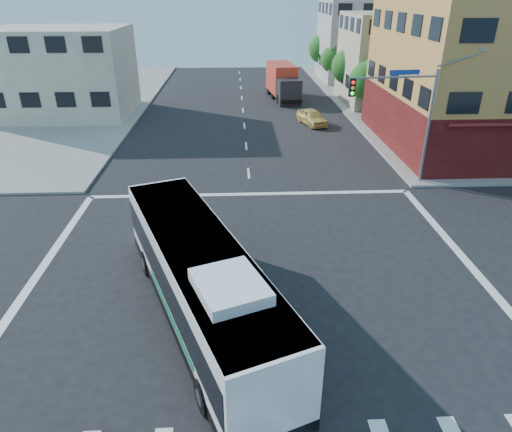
{
  "coord_description": "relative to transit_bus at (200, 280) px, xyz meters",
  "views": [
    {
      "loc": [
        -0.85,
        -15.66,
        11.0
      ],
      "look_at": [
        0.01,
        2.75,
        1.87
      ],
      "focal_mm": 32.0,
      "sensor_mm": 36.0,
      "label": 1
    }
  ],
  "objects": [
    {
      "name": "street_tree_b",
      "position": [
        14.09,
        38.01,
        1.98
      ],
      "size": [
        3.8,
        3.8,
        5.79
      ],
      "color": "#342512",
      "rests_on": "ground"
    },
    {
      "name": "street_tree_c",
      "position": [
        14.09,
        46.01,
        1.68
      ],
      "size": [
        3.4,
        3.4,
        5.29
      ],
      "color": "#342512",
      "rests_on": "ground"
    },
    {
      "name": "street_tree_a",
      "position": [
        14.09,
        30.01,
        1.81
      ],
      "size": [
        3.6,
        3.6,
        5.53
      ],
      "color": "#342512",
      "rests_on": "ground"
    },
    {
      "name": "street_tree_d",
      "position": [
        14.09,
        54.01,
        2.1
      ],
      "size": [
        4.0,
        4.0,
        6.03
      ],
      "color": "#342512",
      "rests_on": "ground"
    },
    {
      "name": "box_truck",
      "position": [
        6.8,
        38.29,
        0.01
      ],
      "size": [
        3.31,
        8.4,
        3.68
      ],
      "rotation": [
        0.0,
        0.0,
        0.12
      ],
      "color": "#232428",
      "rests_on": "ground"
    },
    {
      "name": "parked_car",
      "position": [
        8.37,
        27.21,
        -1.09
      ],
      "size": [
        2.72,
        4.33,
        1.38
      ],
      "primitive_type": "imported",
      "rotation": [
        0.0,
        0.0,
        0.29
      ],
      "color": "#DEBB5B",
      "rests_on": "ground"
    },
    {
      "name": "ground",
      "position": [
        2.19,
        2.08,
        -1.78
      ],
      "size": [
        120.0,
        120.0,
        0.0
      ],
      "primitive_type": "plane",
      "color": "black",
      "rests_on": "ground"
    },
    {
      "name": "building_west",
      "position": [
        -14.83,
        32.06,
        2.23
      ],
      "size": [
        12.06,
        10.06,
        8.0
      ],
      "color": "beige",
      "rests_on": "ground"
    },
    {
      "name": "signal_mast_ne",
      "position": [
        11.27,
        12.7,
        3.21
      ],
      "size": [
        7.91,
        1.13,
        8.07
      ],
      "color": "gray",
      "rests_on": "ground"
    },
    {
      "name": "building_east_far",
      "position": [
        19.17,
        50.06,
        3.23
      ],
      "size": [
        12.06,
        10.06,
        10.0
      ],
      "color": "#A8A8A3",
      "rests_on": "ground"
    },
    {
      "name": "transit_bus",
      "position": [
        0.0,
        0.0,
        0.0
      ],
      "size": [
        6.88,
        12.37,
        3.63
      ],
      "rotation": [
        0.0,
        0.0,
        0.37
      ],
      "color": "black",
      "rests_on": "ground"
    },
    {
      "name": "building_east_near",
      "position": [
        19.17,
        36.06,
        2.73
      ],
      "size": [
        12.06,
        10.06,
        9.0
      ],
      "color": "#BFB091",
      "rests_on": "ground"
    }
  ]
}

